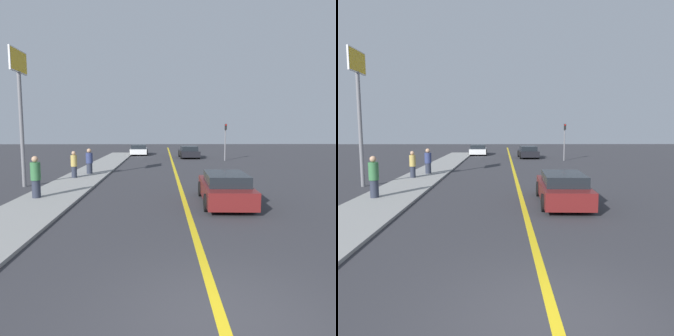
{
  "view_description": "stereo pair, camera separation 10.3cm",
  "coord_description": "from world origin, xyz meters",
  "views": [
    {
      "loc": [
        -0.93,
        -4.73,
        2.99
      ],
      "look_at": [
        -0.65,
        10.48,
        1.17
      ],
      "focal_mm": 35.0,
      "sensor_mm": 36.0,
      "label": 1
    },
    {
      "loc": [
        -0.82,
        -4.73,
        2.99
      ],
      "look_at": [
        -0.65,
        10.48,
        1.17
      ],
      "focal_mm": 35.0,
      "sensor_mm": 36.0,
      "label": 2
    }
  ],
  "objects": [
    {
      "name": "sidewalk_left",
      "position": [
        -5.72,
        17.76,
        0.05
      ],
      "size": [
        2.6,
        35.52,
        0.1
      ],
      "color": "gray",
      "rests_on": "ground_plane"
    },
    {
      "name": "pedestrian_mid_group",
      "position": [
        -6.16,
        14.65,
        0.89
      ],
      "size": [
        0.37,
        0.37,
        1.58
      ],
      "color": "#282D3D",
      "rests_on": "sidewalk_left"
    },
    {
      "name": "car_far_distant",
      "position": [
        -3.62,
        33.28,
        0.57
      ],
      "size": [
        2.1,
        4.2,
        1.17
      ],
      "rotation": [
        0.0,
        0.0,
        0.03
      ],
      "color": "silver",
      "rests_on": "ground_plane"
    },
    {
      "name": "car_near_right_lane",
      "position": [
        1.6,
        8.18,
        0.62
      ],
      "size": [
        2.03,
        4.5,
        1.25
      ],
      "rotation": [
        0.0,
        0.0,
        -0.04
      ],
      "color": "maroon",
      "rests_on": "ground_plane"
    },
    {
      "name": "traffic_light",
      "position": [
        5.02,
        25.94,
        2.16
      ],
      "size": [
        0.18,
        0.4,
        3.45
      ],
      "color": "slate",
      "rests_on": "ground_plane"
    },
    {
      "name": "roadside_sign",
      "position": [
        -8.09,
        12.18,
        5.09
      ],
      "size": [
        0.2,
        1.92,
        6.92
      ],
      "color": "slate",
      "rests_on": "ground_plane"
    },
    {
      "name": "road_center_line",
      "position": [
        0.0,
        18.0,
        0.0
      ],
      "size": [
        0.2,
        60.0,
        0.01
      ],
      "color": "gold",
      "rests_on": "ground_plane"
    },
    {
      "name": "car_ahead_center",
      "position": [
        1.86,
        29.09,
        0.61
      ],
      "size": [
        2.07,
        4.06,
        1.23
      ],
      "rotation": [
        0.0,
        0.0,
        0.04
      ],
      "color": "black",
      "rests_on": "ground_plane"
    },
    {
      "name": "pedestrian_far_standing",
      "position": [
        -5.64,
        16.43,
        0.9
      ],
      "size": [
        0.43,
        0.43,
        1.63
      ],
      "color": "#282D3D",
      "rests_on": "sidewalk_left"
    },
    {
      "name": "pedestrian_near_curb",
      "position": [
        -6.23,
        8.93,
        0.98
      ],
      "size": [
        0.41,
        0.41,
        1.76
      ],
      "color": "#282D3D",
      "rests_on": "sidewalk_left"
    },
    {
      "name": "ground_plane",
      "position": [
        0.0,
        0.0,
        0.0
      ],
      "size": [
        120.0,
        120.0,
        0.0
      ],
      "primitive_type": "plane",
      "color": "#333338"
    }
  ]
}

